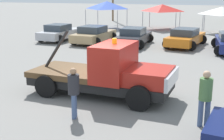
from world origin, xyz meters
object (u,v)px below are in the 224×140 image
at_px(person_near_truck, 205,95).
at_px(canopy_tent_red, 162,8).
at_px(parked_car_silver, 59,33).
at_px(parked_car_charcoal, 134,37).
at_px(person_at_hood, 74,89).
at_px(parked_car_tan, 94,35).
at_px(tow_truck, 108,73).
at_px(canopy_tent_white, 222,11).
at_px(parked_car_orange, 185,38).
at_px(canopy_tent_blue, 107,5).

height_order(person_near_truck, canopy_tent_red, canopy_tent_red).
relative_size(parked_car_silver, parked_car_charcoal, 0.94).
height_order(parked_car_charcoal, canopy_tent_red, canopy_tent_red).
xyz_separation_m(person_at_hood, canopy_tent_red, (-1.54, 24.62, 1.26)).
bearing_deg(parked_car_silver, person_near_truck, -134.65).
distance_m(parked_car_charcoal, canopy_tent_red, 10.85).
bearing_deg(parked_car_tan, parked_car_silver, 89.77).
bearing_deg(parked_car_silver, canopy_tent_red, -28.86).
xyz_separation_m(person_near_truck, parked_car_tan, (-9.00, 13.33, -0.36)).
bearing_deg(parked_car_tan, person_at_hood, -156.75).
bearing_deg(parked_car_silver, tow_truck, -140.97).
bearing_deg(parked_car_silver, canopy_tent_white, -51.08).
height_order(person_near_truck, parked_car_tan, person_near_truck).
distance_m(person_near_truck, parked_car_orange, 14.19).
relative_size(canopy_tent_blue, canopy_tent_red, 1.04).
relative_size(tow_truck, canopy_tent_red, 1.68).
bearing_deg(person_at_hood, parked_car_orange, -115.53).
xyz_separation_m(parked_car_silver, parked_car_orange, (10.11, 0.49, 0.00)).
bearing_deg(tow_truck, parked_car_tan, 117.94).
bearing_deg(parked_car_charcoal, canopy_tent_white, -33.80).
bearing_deg(canopy_tent_red, canopy_tent_white, -14.37).
relative_size(parked_car_silver, canopy_tent_white, 1.35).
bearing_deg(parked_car_charcoal, canopy_tent_red, -1.29).
bearing_deg(person_at_hood, tow_truck, -115.25).
relative_size(person_at_hood, canopy_tent_white, 0.51).
bearing_deg(tow_truck, parked_car_charcoal, 103.40).
relative_size(parked_car_charcoal, canopy_tent_red, 1.36).
bearing_deg(canopy_tent_red, parked_car_silver, -122.36).
xyz_separation_m(person_near_truck, canopy_tent_blue, (-11.24, 22.66, 1.48)).
relative_size(parked_car_silver, parked_car_orange, 0.88).
height_order(tow_truck, person_near_truck, tow_truck).
bearing_deg(canopy_tent_red, parked_car_orange, -70.52).
distance_m(parked_car_silver, parked_car_charcoal, 6.42).
xyz_separation_m(canopy_tent_blue, canopy_tent_white, (11.62, -0.21, -0.34)).
height_order(parked_car_charcoal, parked_car_orange, same).
distance_m(parked_car_silver, canopy_tent_blue, 9.34).
relative_size(person_at_hood, canopy_tent_red, 0.48).
distance_m(parked_car_tan, canopy_tent_blue, 9.76).
bearing_deg(parked_car_orange, parked_car_silver, 102.49).
height_order(tow_truck, parked_car_orange, tow_truck).
xyz_separation_m(parked_car_tan, canopy_tent_red, (3.46, 10.62, 1.57)).
bearing_deg(canopy_tent_white, canopy_tent_blue, 178.95).
distance_m(parked_car_tan, canopy_tent_red, 11.28).
relative_size(tow_truck, person_near_truck, 3.31).
relative_size(person_at_hood, parked_car_charcoal, 0.36).
bearing_deg(tow_truck, person_at_hood, -93.99).
distance_m(person_near_truck, person_at_hood, 4.05).
distance_m(parked_car_silver, canopy_tent_white, 15.43).
bearing_deg(person_near_truck, canopy_tent_white, -25.31).
height_order(tow_truck, canopy_tent_blue, canopy_tent_blue).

